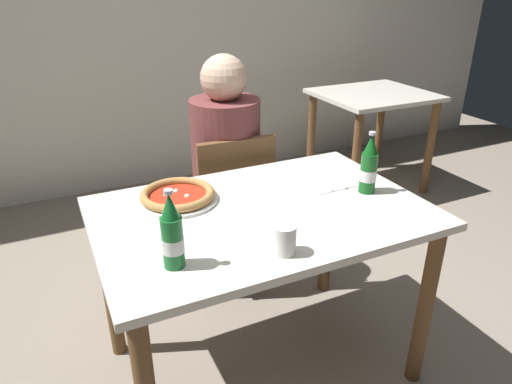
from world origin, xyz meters
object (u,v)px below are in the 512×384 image
at_px(dining_table_background, 372,114).
at_px(paper_cup, 284,239).
at_px(chair_behind_table, 230,202).
at_px(pizza_margherita_near, 178,196).
at_px(beer_bottle_left, 172,235).
at_px(beer_bottle_center, 369,167).
at_px(dining_table_main, 262,236).
at_px(diner_seated, 227,180).
at_px(napkin_with_cutlery, 326,182).

xyz_separation_m(dining_table_background, paper_cup, (-1.64, -1.62, 0.21)).
relative_size(chair_behind_table, pizza_margherita_near, 2.79).
distance_m(beer_bottle_left, beer_bottle_center, 0.85).
xyz_separation_m(dining_table_main, diner_seated, (0.13, 0.66, -0.05)).
bearing_deg(paper_cup, beer_bottle_center, 26.50).
distance_m(pizza_margherita_near, napkin_with_cutlery, 0.61).
bearing_deg(pizza_margherita_near, chair_behind_table, 47.07).
xyz_separation_m(dining_table_main, beer_bottle_left, (-0.39, -0.21, 0.22)).
bearing_deg(dining_table_background, napkin_with_cutlery, -135.02).
bearing_deg(beer_bottle_left, napkin_with_cutlery, 23.32).
distance_m(chair_behind_table, paper_cup, 0.97).
bearing_deg(paper_cup, chair_behind_table, 78.18).
relative_size(pizza_margherita_near, paper_cup, 3.21).
xyz_separation_m(chair_behind_table, diner_seated, (0.00, 0.05, 0.10)).
xyz_separation_m(diner_seated, beer_bottle_center, (0.32, -0.70, 0.27)).
height_order(napkin_with_cutlery, paper_cup, paper_cup).
bearing_deg(dining_table_background, chair_behind_table, -153.63).
relative_size(chair_behind_table, beer_bottle_center, 3.44).
bearing_deg(chair_behind_table, pizza_margherita_near, 50.22).
distance_m(diner_seated, beer_bottle_center, 0.81).
bearing_deg(napkin_with_cutlery, dining_table_background, 44.98).
distance_m(diner_seated, napkin_with_cutlery, 0.62).
distance_m(pizza_margherita_near, beer_bottle_center, 0.74).
xyz_separation_m(dining_table_main, pizza_margherita_near, (-0.26, 0.20, 0.14)).
relative_size(pizza_margherita_near, napkin_with_cutlery, 1.61).
xyz_separation_m(dining_table_background, napkin_with_cutlery, (-1.22, -1.22, 0.16)).
height_order(diner_seated, beer_bottle_center, diner_seated).
bearing_deg(beer_bottle_left, paper_cup, -13.52).
height_order(dining_table_main, dining_table_background, same).
height_order(diner_seated, beer_bottle_left, diner_seated).
xyz_separation_m(chair_behind_table, dining_table_background, (1.45, 0.72, 0.11)).
xyz_separation_m(dining_table_background, beer_bottle_left, (-1.96, -1.54, 0.26)).
relative_size(diner_seated, beer_bottle_left, 4.89).
bearing_deg(dining_table_background, beer_bottle_center, -129.59).
bearing_deg(beer_bottle_center, chair_behind_table, 116.37).
distance_m(dining_table_main, beer_bottle_center, 0.49).
relative_size(dining_table_background, beer_bottle_left, 3.24).
height_order(dining_table_main, beer_bottle_center, beer_bottle_center).
distance_m(diner_seated, paper_cup, 0.99).
xyz_separation_m(diner_seated, dining_table_background, (1.45, 0.67, 0.01)).
xyz_separation_m(beer_bottle_center, paper_cup, (-0.51, -0.25, -0.06)).
relative_size(diner_seated, beer_bottle_center, 4.89).
height_order(beer_bottle_center, napkin_with_cutlery, beer_bottle_center).
relative_size(diner_seated, pizza_margherita_near, 3.96).
bearing_deg(dining_table_main, pizza_margherita_near, 141.57).
height_order(diner_seated, napkin_with_cutlery, diner_seated).
xyz_separation_m(beer_bottle_left, napkin_with_cutlery, (0.74, 0.32, -0.10)).
height_order(dining_table_background, napkin_with_cutlery, napkin_with_cutlery).
height_order(beer_bottle_center, paper_cup, beer_bottle_center).
bearing_deg(chair_behind_table, beer_bottle_center, 119.52).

